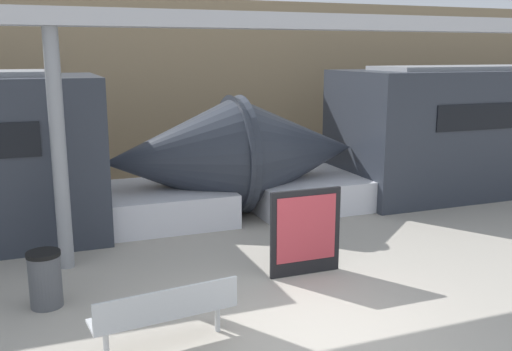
{
  "coord_description": "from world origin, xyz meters",
  "views": [
    {
      "loc": [
        -3.19,
        -6.08,
        3.54
      ],
      "look_at": [
        0.34,
        3.12,
        1.4
      ],
      "focal_mm": 40.0,
      "sensor_mm": 36.0,
      "label": 1
    }
  ],
  "objects_px": {
    "trash_bin": "(45,279)",
    "support_column_near": "(59,152)",
    "bench_near": "(166,310)",
    "poster_board": "(306,232)"
  },
  "relations": [
    {
      "from": "trash_bin",
      "to": "bench_near",
      "type": "bearing_deg",
      "value": -52.29
    },
    {
      "from": "bench_near",
      "to": "poster_board",
      "type": "relative_size",
      "value": 1.3
    },
    {
      "from": "trash_bin",
      "to": "support_column_near",
      "type": "height_order",
      "value": "support_column_near"
    },
    {
      "from": "trash_bin",
      "to": "poster_board",
      "type": "bearing_deg",
      "value": -3.21
    },
    {
      "from": "bench_near",
      "to": "support_column_near",
      "type": "xyz_separation_m",
      "value": [
        -1.0,
        3.23,
        1.48
      ]
    },
    {
      "from": "bench_near",
      "to": "support_column_near",
      "type": "distance_m",
      "value": 3.69
    },
    {
      "from": "support_column_near",
      "to": "bench_near",
      "type": "bearing_deg",
      "value": -72.87
    },
    {
      "from": "bench_near",
      "to": "poster_board",
      "type": "xyz_separation_m",
      "value": [
        2.61,
        1.52,
        0.23
      ]
    },
    {
      "from": "trash_bin",
      "to": "poster_board",
      "type": "distance_m",
      "value": 3.97
    },
    {
      "from": "support_column_near",
      "to": "trash_bin",
      "type": "bearing_deg",
      "value": -103.18
    }
  ]
}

